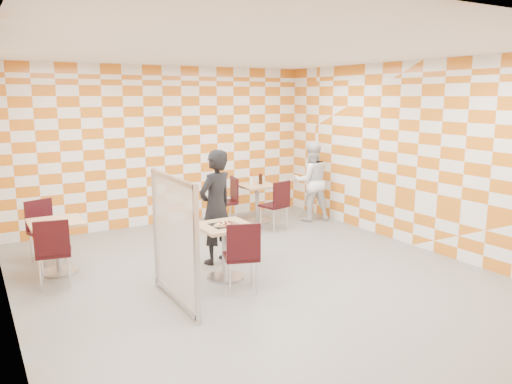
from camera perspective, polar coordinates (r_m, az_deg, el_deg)
room_shell at (r=7.01m, az=-2.12°, el=3.19°), size 7.00×7.00×7.00m
main_table at (r=6.75m, az=-3.58°, el=-5.73°), size 0.70×0.70×0.75m
second_table at (r=9.71m, az=0.13°, el=-0.54°), size 0.70×0.70×0.75m
empty_table at (r=7.47m, az=-21.79°, el=-4.88°), size 0.70×0.70×0.75m
chair_main_front at (r=6.22m, az=-1.58°, el=-6.84°), size 0.54×0.54×0.92m
chair_second_front at (r=9.12m, az=2.46°, el=-1.09°), size 0.51×0.52×0.92m
chair_second_side at (r=9.49m, az=-3.10°, el=-0.61°), size 0.50×0.49×0.92m
chair_empty_near at (r=6.88m, az=-22.17°, el=-5.93°), size 0.49×0.50×0.92m
chair_empty_far at (r=8.08m, az=-23.13°, el=-3.55°), size 0.54×0.55×0.92m
partition at (r=5.92m, az=-9.32°, el=-5.42°), size 0.08×1.38×1.55m
man_dark at (r=7.32m, az=-4.62°, el=-1.72°), size 0.72×0.60×1.69m
man_white at (r=9.89m, az=6.31°, el=1.26°), size 0.91×0.79×1.58m
pizza_on_foil at (r=6.67m, az=-3.55°, el=-3.64°), size 0.40×0.40×0.04m
sport_bottle at (r=9.67m, az=-0.56°, el=1.39°), size 0.06×0.06×0.20m
soda_bottle at (r=9.69m, az=0.53°, el=1.50°), size 0.07×0.07×0.23m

